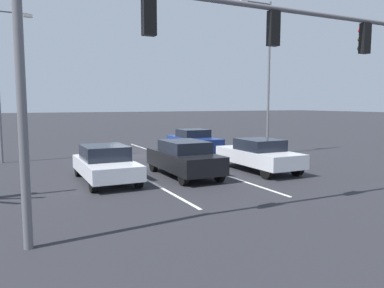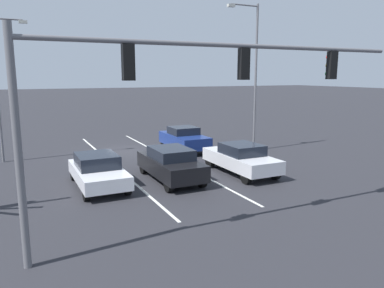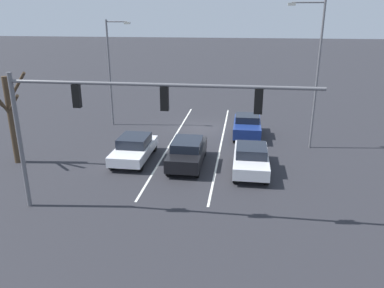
{
  "view_description": "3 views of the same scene",
  "coord_description": "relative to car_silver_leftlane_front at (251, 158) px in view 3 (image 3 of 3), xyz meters",
  "views": [
    {
      "loc": [
        6.67,
        22.06,
        3.13
      ],
      "look_at": [
        -0.16,
        8.0,
        1.44
      ],
      "focal_mm": 35.0,
      "sensor_mm": 36.0,
      "label": 1
    },
    {
      "loc": [
        6.49,
        23.33,
        4.88
      ],
      "look_at": [
        -1.47,
        6.79,
        1.49
      ],
      "focal_mm": 35.0,
      "sensor_mm": 36.0,
      "label": 2
    },
    {
      "loc": [
        -3.13,
        27.63,
        8.34
      ],
      "look_at": [
        -0.31,
        7.81,
        1.4
      ],
      "focal_mm": 35.0,
      "sensor_mm": 36.0,
      "label": 3
    }
  ],
  "objects": [
    {
      "name": "traffic_signal_gantry",
      "position": [
        5.77,
        5.55,
        3.91
      ],
      "size": [
        12.64,
        0.37,
        6.11
      ],
      "color": "slate",
      "rests_on": "ground_plane"
    },
    {
      "name": "lane_stripe_center_divider",
      "position": [
        5.37,
        -4.67,
        -0.78
      ],
      "size": [
        0.12,
        18.46,
        0.01
      ],
      "primitive_type": "cube",
      "color": "silver",
      "rests_on": "ground_plane"
    },
    {
      "name": "ground_plane",
      "position": [
        3.66,
        -7.9,
        -0.78
      ],
      "size": [
        240.0,
        240.0,
        0.0
      ],
      "primitive_type": "plane",
      "color": "#28282D"
    },
    {
      "name": "car_navy_leftlane_second",
      "position": [
        0.23,
        -6.36,
        0.02
      ],
      "size": [
        1.88,
        4.25,
        1.57
      ],
      "color": "navy",
      "rests_on": "ground_plane"
    },
    {
      "name": "car_silver_leftlane_front",
      "position": [
        0.0,
        0.0,
        0.0
      ],
      "size": [
        1.89,
        4.66,
        1.51
      ],
      "color": "silver",
      "rests_on": "ground_plane"
    },
    {
      "name": "bare_tree_near",
      "position": [
        13.74,
        0.7,
        2.13
      ],
      "size": [
        3.28,
        1.5,
        5.4
      ],
      "color": "#423323",
      "rests_on": "ground_plane"
    },
    {
      "name": "street_lamp_left_shoulder",
      "position": [
        -3.69,
        -4.48,
        4.47
      ],
      "size": [
        2.2,
        0.24,
        9.17
      ],
      "color": "slate",
      "rests_on": "ground_plane"
    },
    {
      "name": "car_black_midlane_front",
      "position": [
        3.65,
        -0.35,
        0.03
      ],
      "size": [
        1.84,
        4.49,
        1.55
      ],
      "color": "black",
      "rests_on": "ground_plane"
    },
    {
      "name": "lane_stripe_left_divider",
      "position": [
        1.95,
        -4.67,
        -0.78
      ],
      "size": [
        0.12,
        18.46,
        0.01
      ],
      "primitive_type": "cube",
      "color": "silver",
      "rests_on": "ground_plane"
    },
    {
      "name": "car_white_rightlane_front",
      "position": [
        6.96,
        -0.76,
        -0.04
      ],
      "size": [
        1.92,
        4.42,
        1.46
      ],
      "color": "silver",
      "rests_on": "ground_plane"
    },
    {
      "name": "street_lamp_right_shoulder",
      "position": [
        10.62,
        -7.92,
        3.83
      ],
      "size": [
        1.87,
        0.24,
        8.01
      ],
      "color": "slate",
      "rests_on": "ground_plane"
    }
  ]
}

